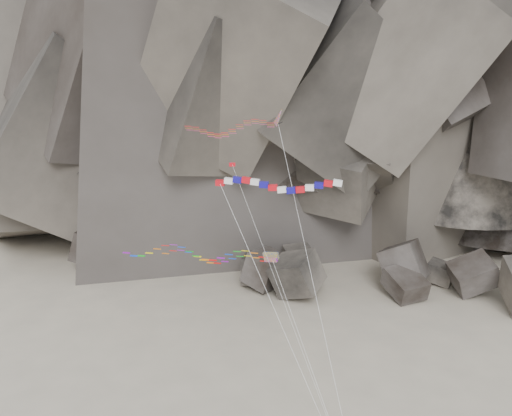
# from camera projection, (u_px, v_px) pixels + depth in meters

# --- Properties ---
(headland) EXTENTS (110.00, 70.00, 84.00)m
(headland) POSITION_uv_depth(u_px,v_px,m) (304.00, 17.00, 111.23)
(headland) COLOR #5D554C
(headland) RESTS_ON ground
(boulder_field) EXTENTS (72.24, 18.71, 8.40)m
(boulder_field) POSITION_uv_depth(u_px,v_px,m) (328.00, 275.00, 85.28)
(boulder_field) COLOR #47423F
(boulder_field) RESTS_ON ground
(delta_kite) EXTENTS (17.10, 19.45, 27.28)m
(delta_kite) POSITION_uv_depth(u_px,v_px,m) (226.00, 128.00, 53.57)
(delta_kite) COLOR red
(delta_kite) RESTS_ON ground
(banner_kite) EXTENTS (12.58, 12.59, 22.06)m
(banner_kite) POSITION_uv_depth(u_px,v_px,m) (278.00, 186.00, 47.33)
(banner_kite) COLOR red
(banner_kite) RESTS_ON ground
(parafoil_kite) EXTENTS (23.40, 17.29, 14.20)m
(parafoil_kite) POSITION_uv_depth(u_px,v_px,m) (191.00, 253.00, 55.06)
(parafoil_kite) COLOR #D09E0B
(parafoil_kite) RESTS_ON ground
(pennant_kite) EXTENTS (11.48, 12.83, 23.09)m
(pennant_kite) POSITION_uv_depth(u_px,v_px,m) (263.00, 248.00, 46.22)
(pennant_kite) COLOR red
(pennant_kite) RESTS_ON ground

